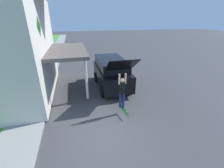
% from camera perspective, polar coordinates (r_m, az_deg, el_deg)
% --- Properties ---
extents(ground_plane, '(120.00, 120.00, 0.00)m').
position_cam_1_polar(ground_plane, '(7.14, -3.26, -19.11)').
color(ground_plane, '#3D3D3F').
extents(sidewalk, '(1.80, 80.00, 0.10)m').
position_cam_1_polar(sidewalk, '(12.44, -25.53, -1.39)').
color(sidewalk, gray).
rests_on(sidewalk, ground_plane).
extents(suv_parked, '(2.17, 5.28, 2.86)m').
position_cam_1_polar(suv_parked, '(11.15, -0.25, 4.57)').
color(suv_parked, black).
rests_on(suv_parked, ground_plane).
extents(car_down_street, '(1.91, 4.31, 1.45)m').
position_cam_1_polar(car_down_street, '(23.75, -14.63, 13.00)').
color(car_down_street, silver).
rests_on(car_down_street, ground_plane).
extents(skateboarder, '(0.41, 0.22, 1.92)m').
position_cam_1_polar(skateboarder, '(7.80, 3.87, -2.50)').
color(skateboarder, '#192347').
rests_on(skateboarder, ground_plane).
extents(skateboard, '(0.25, 0.80, 0.27)m').
position_cam_1_polar(skateboard, '(8.17, 4.79, -10.03)').
color(skateboard, '#337F3D').
rests_on(skateboard, ground_plane).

